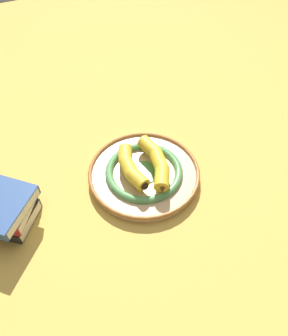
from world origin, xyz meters
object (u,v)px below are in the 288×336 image
at_px(decorative_bowl, 144,173).
at_px(banana_b, 157,163).
at_px(book_stack, 0,209).
at_px(banana_a, 130,166).

height_order(decorative_bowl, banana_b, banana_b).
bearing_deg(decorative_bowl, book_stack, -93.30).
height_order(banana_a, banana_b, same).
xyz_separation_m(decorative_bowl, banana_a, (-0.01, -0.04, 0.04)).
xyz_separation_m(banana_b, book_stack, (-0.03, -0.43, -0.00)).
xyz_separation_m(decorative_bowl, book_stack, (-0.02, -0.39, 0.03)).
bearing_deg(banana_b, decorative_bowl, 84.09).
relative_size(decorative_bowl, banana_b, 1.51).
bearing_deg(banana_a, book_stack, -88.76).
distance_m(decorative_bowl, banana_b, 0.05).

